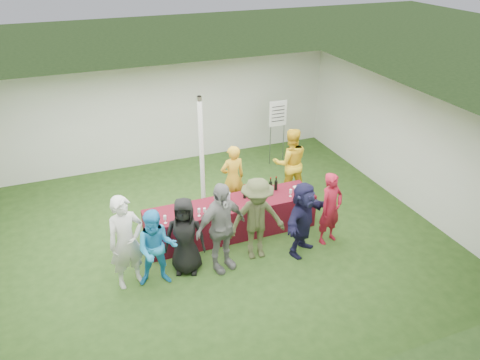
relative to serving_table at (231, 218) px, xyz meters
name	(u,v)px	position (x,y,z in m)	size (l,w,h in m)	color
ground	(198,240)	(-0.73, 0.02, -0.38)	(60.00, 60.00, 0.00)	#284719
tent	(202,155)	(-0.23, 1.22, 0.98)	(10.00, 10.00, 10.00)	white
serving_table	(231,218)	(0.00, 0.00, 0.00)	(3.60, 0.80, 0.75)	maroon
wine_bottles	(260,189)	(0.71, 0.14, 0.50)	(0.83, 0.17, 0.32)	black
wine_glasses	(211,209)	(-0.51, -0.25, 0.49)	(2.77, 0.15, 0.16)	silver
water_bottle	(229,197)	(-0.02, 0.08, 0.48)	(0.07, 0.07, 0.23)	silver
bar_towel	(300,187)	(1.62, 0.05, 0.39)	(0.25, 0.18, 0.03)	white
dump_bucket	(304,190)	(1.58, -0.22, 0.46)	(0.24, 0.24, 0.18)	slate
wine_list_sign	(278,118)	(2.37, 2.79, 0.94)	(0.50, 0.03, 1.80)	slate
staff_pourer	(233,178)	(0.39, 0.94, 0.42)	(0.58, 0.38, 1.59)	gold
staff_back	(290,163)	(1.89, 1.06, 0.49)	(0.84, 0.65, 1.73)	yellow
customer_0	(126,242)	(-2.26, -0.84, 0.53)	(0.66, 0.43, 1.81)	beige
customer_1	(157,249)	(-1.78, -1.01, 0.38)	(0.74, 0.57, 1.52)	#2291D5
customer_2	(185,236)	(-1.21, -0.85, 0.40)	(0.76, 0.49, 1.55)	black
customer_3	(221,228)	(-0.57, -1.02, 0.54)	(1.07, 0.44, 1.82)	gray
customer_4	(257,219)	(0.19, -0.92, 0.48)	(1.11, 0.64, 1.72)	#434829
customer_5	(303,219)	(1.08, -1.11, 0.40)	(1.44, 0.46, 1.55)	#1A193B
customer_6	(331,209)	(1.78, -0.98, 0.40)	(0.57, 0.37, 1.55)	maroon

